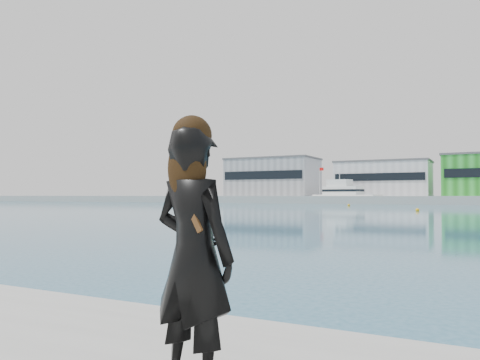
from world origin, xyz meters
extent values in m
cube|color=#9E9E99|center=(0.00, 130.00, 1.00)|extent=(320.00, 40.00, 2.00)
cube|color=gray|center=(-55.00, 128.00, 7.50)|extent=(26.00, 16.00, 11.00)
cube|color=black|center=(-55.00, 119.90, 8.05)|extent=(24.70, 0.20, 2.42)
cube|color=#59595B|center=(-55.00, 128.00, 13.25)|extent=(26.52, 16.32, 0.50)
cube|color=silver|center=(-22.00, 128.00, 6.50)|extent=(24.00, 15.00, 9.00)
cube|color=black|center=(-22.00, 120.40, 6.95)|extent=(22.80, 0.20, 1.98)
cube|color=#59595B|center=(-22.00, 128.00, 11.25)|extent=(24.48, 15.30, 0.50)
cylinder|color=silver|center=(-38.00, 121.00, 6.00)|extent=(0.16, 0.16, 8.00)
cube|color=red|center=(-37.40, 121.00, 9.40)|extent=(1.20, 0.04, 0.80)
cube|color=white|center=(-28.95, 114.91, 1.17)|extent=(18.19, 9.55, 2.34)
cube|color=white|center=(-29.89, 115.18, 3.41)|extent=(10.49, 6.63, 2.14)
cube|color=white|center=(-30.82, 115.45, 5.36)|extent=(6.53, 4.80, 1.75)
cube|color=black|center=(-29.89, 115.18, 3.41)|extent=(10.71, 6.78, 0.58)
cylinder|color=silver|center=(-30.82, 115.45, 7.21)|extent=(0.16, 0.16, 1.95)
sphere|color=#FFB10D|center=(-22.18, 90.71, 0.00)|extent=(0.50, 0.50, 0.50)
sphere|color=#FFB10D|center=(-5.93, 63.67, 0.00)|extent=(0.50, 0.50, 0.50)
imported|color=black|center=(0.11, -0.87, 1.71)|extent=(0.72, 0.53, 1.81)
sphere|color=black|center=(0.11, -0.89, 2.55)|extent=(0.28, 0.28, 0.28)
ellipsoid|color=black|center=(0.10, -0.94, 2.32)|extent=(0.30, 0.16, 0.48)
cylinder|color=tan|center=(-0.09, -0.74, 2.43)|extent=(0.12, 0.22, 0.39)
cylinder|color=white|center=(-0.08, -0.70, 2.59)|extent=(0.11, 0.11, 0.04)
cube|color=black|center=(-0.08, -0.66, 2.65)|extent=(0.07, 0.02, 0.13)
cube|color=#4C2D14|center=(0.13, -0.96, 2.07)|extent=(0.25, 0.06, 0.37)
camera|label=1|loc=(1.89, -3.60, 2.13)|focal=35.00mm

